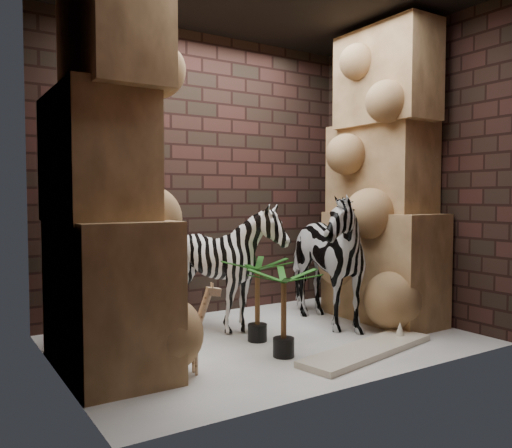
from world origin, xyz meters
TOP-DOWN VIEW (x-y plane):
  - floor at (0.00, 0.00)m, footprint 3.50×3.50m
  - wall_back at (0.00, 1.25)m, footprint 3.50×0.00m
  - wall_front at (0.00, -1.25)m, footprint 3.50×0.00m
  - wall_left at (-1.75, 0.00)m, footprint 0.00×3.00m
  - wall_right at (1.75, 0.00)m, footprint 0.00×3.00m
  - rock_pillar_left at (-1.40, 0.00)m, footprint 0.68×1.30m
  - rock_pillar_right at (1.42, 0.00)m, footprint 0.58×1.25m
  - zebra_right at (0.73, 0.19)m, footprint 0.89×1.38m
  - zebra_left at (-0.17, 0.46)m, footprint 1.30×1.45m
  - giraffe_toy at (-1.00, -0.45)m, footprint 0.35×0.16m
  - palm_front at (-0.09, 0.01)m, footprint 0.36×0.36m
  - palm_back at (-0.15, -0.47)m, footprint 0.36×0.36m
  - surfboard at (0.48, -0.76)m, footprint 1.45×0.62m

SIDE VIEW (x-z plane):
  - floor at x=0.00m, z-range 0.00..0.00m
  - surfboard at x=0.48m, z-range 0.00..0.05m
  - giraffe_toy at x=-1.00m, z-range 0.00..0.66m
  - palm_back at x=-0.15m, z-range 0.00..0.70m
  - palm_front at x=-0.09m, z-range 0.00..0.74m
  - zebra_left at x=-0.17m, z-range 0.00..1.09m
  - zebra_right at x=0.73m, z-range 0.00..1.52m
  - wall_back at x=0.00m, z-range -0.25..3.25m
  - wall_front at x=0.00m, z-range -0.25..3.25m
  - wall_left at x=-1.75m, z-range 0.00..3.00m
  - wall_right at x=1.75m, z-range 0.00..3.00m
  - rock_pillar_left at x=-1.40m, z-range 0.00..3.00m
  - rock_pillar_right at x=1.42m, z-range 0.00..3.00m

